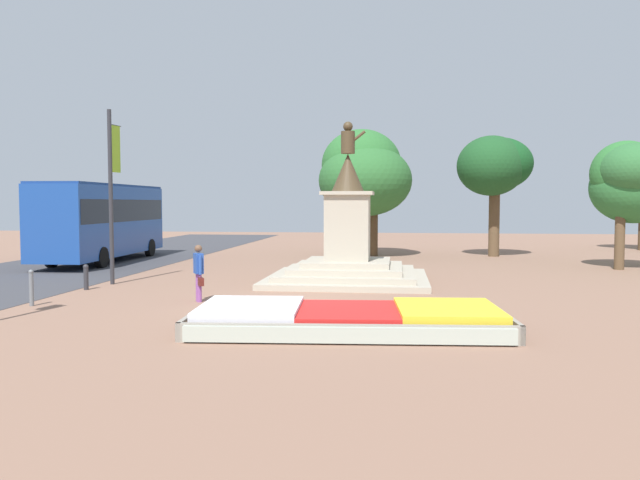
# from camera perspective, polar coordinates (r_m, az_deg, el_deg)

# --- Properties ---
(ground_plane) EXTENTS (82.82, 82.82, 0.00)m
(ground_plane) POSITION_cam_1_polar(r_m,az_deg,el_deg) (16.92, -2.31, -6.01)
(ground_plane) COLOR #8C6651
(flower_planter) EXTENTS (7.07, 3.52, 0.54)m
(flower_planter) POSITION_cam_1_polar(r_m,az_deg,el_deg) (13.71, 2.54, -7.22)
(flower_planter) COLOR #38281C
(flower_planter) RESTS_ON ground_plane
(statue_monument) EXTENTS (5.56, 5.56, 5.60)m
(statue_monument) POSITION_cam_1_polar(r_m,az_deg,el_deg) (21.97, 2.54, -1.08)
(statue_monument) COLOR #B0A691
(statue_monument) RESTS_ON ground_plane
(banner_pole) EXTENTS (0.19, 0.71, 5.90)m
(banner_pole) POSITION_cam_1_polar(r_m,az_deg,el_deg) (22.30, -18.54, 4.25)
(banner_pole) COLOR #2D2D33
(banner_pole) RESTS_ON ground_plane
(city_bus) EXTENTS (2.80, 9.73, 3.63)m
(city_bus) POSITION_cam_1_polar(r_m,az_deg,el_deg) (30.90, -19.28, 1.93)
(city_bus) COLOR #1E4799
(city_bus) RESTS_ON ground_plane
(pedestrian_with_handbag) EXTENTS (0.46, 0.67, 1.60)m
(pedestrian_with_handbag) POSITION_cam_1_polar(r_m,az_deg,el_deg) (17.77, -11.03, -2.71)
(pedestrian_with_handbag) COLOR #8C4C99
(pedestrian_with_handbag) RESTS_ON ground_plane
(kerb_bollard_mid_b) EXTENTS (0.13, 0.13, 0.98)m
(kerb_bollard_mid_b) POSITION_cam_1_polar(r_m,az_deg,el_deg) (18.48, -24.89, -3.92)
(kerb_bollard_mid_b) COLOR slate
(kerb_bollard_mid_b) RESTS_ON ground_plane
(kerb_bollard_north) EXTENTS (0.16, 0.16, 0.82)m
(kerb_bollard_north) POSITION_cam_1_polar(r_m,az_deg,el_deg) (21.24, -20.61, -3.13)
(kerb_bollard_north) COLOR #2D2D33
(kerb_bollard_north) RESTS_ON ground_plane
(park_tree_far_left) EXTENTS (4.81, 5.27, 6.60)m
(park_tree_far_left) POSITION_cam_1_polar(r_m,az_deg,el_deg) (32.58, 4.01, 6.03)
(park_tree_far_left) COLOR #4C3823
(park_tree_far_left) RESTS_ON ground_plane
(park_tree_behind_statue) EXTENTS (3.85, 3.90, 6.19)m
(park_tree_behind_statue) POSITION_cam_1_polar(r_m,az_deg,el_deg) (33.26, 15.67, 6.56)
(park_tree_behind_statue) COLOR brown
(park_tree_behind_statue) RESTS_ON ground_plane
(park_tree_far_right) EXTENTS (3.60, 3.78, 5.35)m
(park_tree_far_right) POSITION_cam_1_polar(r_m,az_deg,el_deg) (29.08, 26.59, 4.93)
(park_tree_far_right) COLOR brown
(park_tree_far_right) RESTS_ON ground_plane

